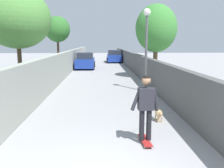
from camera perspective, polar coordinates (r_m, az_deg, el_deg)
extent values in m
plane|color=gray|center=(18.27, -2.28, 1.81)|extent=(80.00, 80.00, 0.00)
cube|color=#999E93|center=(16.39, -11.85, 3.87)|extent=(48.00, 0.30, 1.80)
cube|color=#4C4C4C|center=(16.44, 7.32, 3.65)|extent=(48.00, 0.30, 1.59)
cylinder|color=#473523|center=(12.25, -20.55, 3.53)|extent=(0.19, 0.19, 2.64)
ellipsoid|color=#4C843D|center=(12.24, -21.18, 13.96)|extent=(3.03, 3.03, 2.69)
cylinder|color=brown|center=(17.56, 10.01, 5.62)|extent=(0.30, 0.30, 2.60)
ellipsoid|color=#387A33|center=(17.55, 10.22, 12.64)|extent=(2.84, 2.84, 3.28)
cylinder|color=#473523|center=(23.45, -12.37, 7.01)|extent=(0.21, 0.21, 2.99)
ellipsoid|color=#2D6628|center=(23.46, -12.57, 12.33)|extent=(2.28, 2.28, 2.34)
cylinder|color=#4C4C51|center=(12.56, 7.91, 6.87)|extent=(0.12, 0.12, 3.81)
sphere|color=silver|center=(12.63, 8.14, 16.22)|extent=(0.36, 0.36, 0.36)
cube|color=maroon|center=(6.37, 7.66, -12.82)|extent=(0.81, 0.26, 0.02)
cylinder|color=beige|center=(6.63, 6.43, -12.29)|extent=(0.06, 0.03, 0.06)
cylinder|color=beige|center=(6.66, 7.63, -12.20)|extent=(0.06, 0.03, 0.06)
cylinder|color=beige|center=(6.13, 7.67, -14.21)|extent=(0.06, 0.03, 0.06)
cylinder|color=beige|center=(6.16, 8.97, -14.10)|extent=(0.06, 0.03, 0.06)
cylinder|color=black|center=(6.21, 6.93, -9.44)|extent=(0.14, 0.14, 0.78)
cylinder|color=black|center=(6.25, 8.55, -9.34)|extent=(0.14, 0.14, 0.78)
cube|color=#26262D|center=(6.05, 7.89, -3.44)|extent=(0.25, 0.40, 0.54)
cylinder|color=#26262D|center=(5.99, 5.66, -3.53)|extent=(0.11, 0.29, 0.58)
cylinder|color=#26262D|center=(6.12, 10.06, -3.50)|extent=(0.10, 0.18, 0.59)
sphere|color=#9E7051|center=(5.96, 7.99, 0.79)|extent=(0.22, 0.22, 0.22)
sphere|color=black|center=(5.96, 8.00, 1.15)|extent=(0.19, 0.19, 0.19)
ellipsoid|color=tan|center=(8.02, 10.80, -6.66)|extent=(0.41, 0.25, 0.22)
sphere|color=tan|center=(8.24, 10.28, -5.70)|extent=(0.15, 0.15, 0.15)
cone|color=black|center=(8.21, 10.03, -5.18)|extent=(0.05, 0.05, 0.06)
cone|color=black|center=(8.23, 10.56, -5.15)|extent=(0.05, 0.05, 0.06)
cylinder|color=tan|center=(8.17, 10.09, -7.64)|extent=(0.04, 0.04, 0.18)
cylinder|color=tan|center=(8.21, 10.90, -7.59)|extent=(0.04, 0.04, 0.18)
cylinder|color=tan|center=(7.94, 10.62, -8.16)|extent=(0.04, 0.04, 0.18)
cylinder|color=tan|center=(7.98, 11.45, -8.11)|extent=(0.04, 0.04, 0.18)
cylinder|color=tan|center=(7.78, 11.37, -6.59)|extent=(0.14, 0.04, 0.13)
cylinder|color=black|center=(7.03, 9.55, -5.11)|extent=(1.70, 0.76, 0.66)
cube|color=navy|center=(23.78, -6.20, 4.95)|extent=(3.90, 1.70, 0.80)
cube|color=#262B33|center=(23.73, -6.23, 6.59)|extent=(2.03, 1.50, 0.60)
cylinder|color=black|center=(25.06, -7.83, 4.61)|extent=(0.64, 0.22, 0.64)
cylinder|color=black|center=(24.96, -4.21, 4.65)|extent=(0.64, 0.22, 0.64)
cylinder|color=black|center=(22.66, -8.37, 4.07)|extent=(0.64, 0.22, 0.64)
cylinder|color=black|center=(22.56, -4.37, 4.12)|extent=(0.64, 0.22, 0.64)
cube|color=navy|center=(31.19, 0.46, 6.12)|extent=(4.05, 1.70, 0.80)
cube|color=#262B33|center=(31.15, 0.46, 7.37)|extent=(2.11, 1.50, 0.60)
cylinder|color=black|center=(32.42, -1.06, 5.83)|extent=(0.64, 0.22, 0.64)
cylinder|color=black|center=(32.51, 1.74, 5.84)|extent=(0.64, 0.22, 0.64)
cylinder|color=black|center=(29.92, -0.93, 5.51)|extent=(0.64, 0.22, 0.64)
cylinder|color=black|center=(30.01, 2.10, 5.52)|extent=(0.64, 0.22, 0.64)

